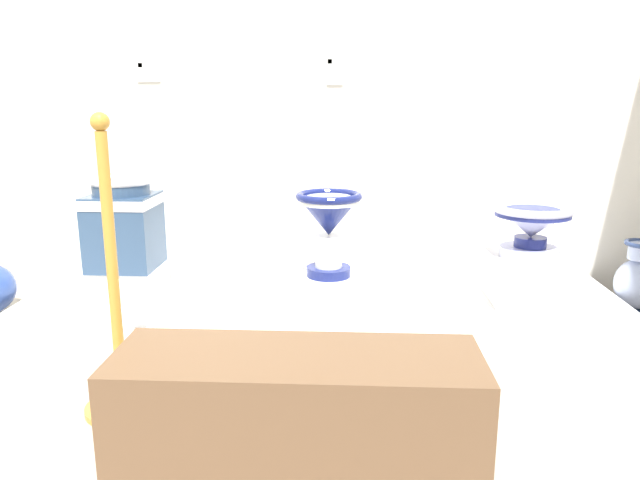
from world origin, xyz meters
TOP-DOWN VIEW (x-y plane):
  - ground_plane at (1.93, 0.65)m, footprint 5.87×5.30m
  - wall_back at (1.93, 2.53)m, footprint 4.07×0.06m
  - display_platform at (1.93, 2.00)m, footprint 3.08×0.96m
  - plinth_block_leftmost at (0.92, 1.96)m, footprint 0.34×0.30m
  - antique_toilet_leftmost at (0.92, 1.96)m, footprint 0.33×0.33m
  - plinth_block_tall_cobalt at (1.96, 2.03)m, footprint 0.30×0.40m
  - antique_toilet_tall_cobalt at (1.96, 2.03)m, footprint 0.34×0.34m
  - plinth_block_rightmost at (2.97, 1.97)m, footprint 0.36×0.38m
  - antique_toilet_rightmost at (2.97, 1.97)m, footprint 0.38×0.38m
  - info_placard_first at (0.91, 2.49)m, footprint 0.14×0.01m
  - info_placard_second at (1.98, 2.49)m, footprint 0.09×0.01m
  - decorative_vase_corner at (3.60, 2.13)m, footprint 0.24×0.24m
  - stanchion_post_near_left at (1.25, 0.99)m, footprint 0.27×0.27m
  - museum_bench at (1.93, 0.62)m, footprint 1.07×0.36m

SIDE VIEW (x-z plane):
  - ground_plane at x=1.93m, z-range -0.02..0.00m
  - display_platform at x=1.93m, z-range 0.00..0.11m
  - plinth_block_tall_cobalt at x=1.96m, z-range 0.11..0.21m
  - decorative_vase_corner at x=3.60m, z-range -0.01..0.38m
  - plinth_block_leftmost at x=0.92m, z-range 0.11..0.27m
  - museum_bench at x=1.93m, z-range 0.00..0.40m
  - plinth_block_rightmost at x=2.97m, z-range 0.11..0.34m
  - stanchion_post_near_left at x=1.25m, z-range -0.23..0.84m
  - antique_toilet_leftmost at x=0.92m, z-range 0.28..0.75m
  - antique_toilet_tall_cobalt at x=1.96m, z-range 0.29..0.74m
  - antique_toilet_rightmost at x=2.97m, z-range 0.38..0.65m
  - info_placard_first at x=0.91m, z-range 1.22..1.33m
  - info_placard_second at x=1.98m, z-range 1.20..1.36m
  - wall_back at x=1.93m, z-range 0.00..2.98m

